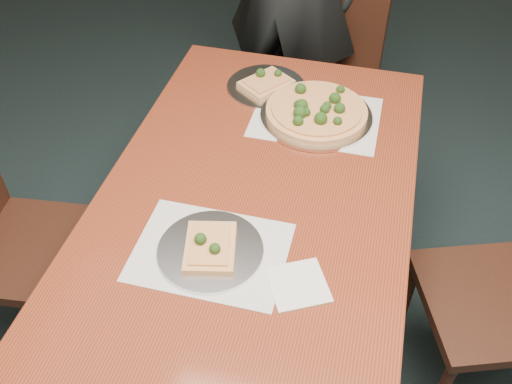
% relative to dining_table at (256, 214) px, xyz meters
% --- Properties ---
extents(dining_table, '(0.90, 1.50, 0.75)m').
position_rel_dining_table_xyz_m(dining_table, '(0.00, 0.00, 0.00)').
color(dining_table, maroon).
rests_on(dining_table, ground).
extents(chair_far, '(0.50, 0.50, 0.91)m').
position_rel_dining_table_xyz_m(chair_far, '(0.06, 1.12, -0.14)').
color(chair_far, black).
rests_on(chair_far, ground).
extents(chair_left, '(0.46, 0.46, 0.91)m').
position_rel_dining_table_xyz_m(chair_left, '(-0.80, -0.16, -0.14)').
color(chair_left, black).
rests_on(chair_left, ground).
extents(placemat_main, '(0.42, 0.32, 0.00)m').
position_rel_dining_table_xyz_m(placemat_main, '(0.11, 0.40, 0.09)').
color(placemat_main, white).
rests_on(placemat_main, dining_table).
extents(placemat_near, '(0.40, 0.30, 0.00)m').
position_rel_dining_table_xyz_m(placemat_near, '(-0.06, -0.25, 0.09)').
color(placemat_near, white).
rests_on(placemat_near, dining_table).
extents(pizza_pan, '(0.38, 0.38, 0.07)m').
position_rel_dining_table_xyz_m(pizza_pan, '(0.11, 0.40, 0.12)').
color(pizza_pan, silver).
rests_on(pizza_pan, dining_table).
extents(slice_plate_near, '(0.28, 0.28, 0.06)m').
position_rel_dining_table_xyz_m(slice_plate_near, '(-0.06, -0.25, 0.11)').
color(slice_plate_near, silver).
rests_on(slice_plate_near, dining_table).
extents(slice_plate_far, '(0.28, 0.28, 0.06)m').
position_rel_dining_table_xyz_m(slice_plate_far, '(-0.10, 0.53, 0.10)').
color(slice_plate_far, silver).
rests_on(slice_plate_far, dining_table).
extents(napkin, '(0.19, 0.19, 0.01)m').
position_rel_dining_table_xyz_m(napkin, '(0.18, -0.30, 0.09)').
color(napkin, white).
rests_on(napkin, dining_table).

